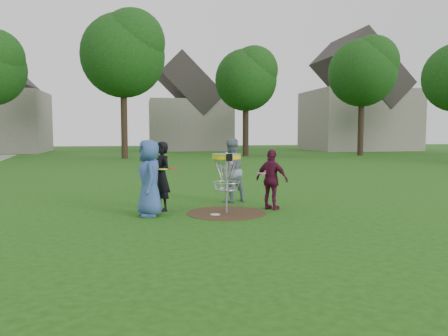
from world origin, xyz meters
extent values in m
plane|color=#19470F|center=(0.00, 0.00, 0.00)|extent=(100.00, 100.00, 0.00)
cylinder|color=#47331E|center=(0.00, 0.00, 0.00)|extent=(1.80, 1.80, 0.01)
imported|color=#33518E|center=(-1.71, 0.00, 0.83)|extent=(0.62, 0.87, 1.66)
imported|color=black|center=(-1.43, 0.60, 0.80)|extent=(0.61, 0.70, 1.61)
imported|color=gray|center=(0.42, 1.58, 0.83)|extent=(0.98, 0.88, 1.66)
imported|color=#54132D|center=(1.14, 0.26, 0.71)|extent=(0.82, 0.85, 1.42)
cylinder|color=silver|center=(-0.29, -0.17, 0.01)|extent=(0.22, 0.22, 0.02)
cylinder|color=#9EA0A5|center=(0.00, 0.00, 0.69)|extent=(0.05, 0.05, 1.38)
cylinder|color=#D5C50B|center=(0.00, 0.00, 1.28)|extent=(0.64, 0.64, 0.10)
cylinder|color=#9EA0A5|center=(0.00, 0.00, 1.34)|extent=(0.66, 0.66, 0.01)
cube|color=black|center=(0.00, -0.33, 1.28)|extent=(0.14, 0.02, 0.16)
torus|color=#9EA0A5|center=(0.00, 0.00, 0.70)|extent=(0.62, 0.62, 0.02)
torus|color=#9EA0A5|center=(0.00, 0.00, 0.54)|extent=(0.50, 0.50, 0.02)
cylinder|color=#9EA0A5|center=(0.00, 0.00, 0.53)|extent=(0.44, 0.44, 0.01)
cylinder|color=#D6F51B|center=(-1.43, 0.00, 1.02)|extent=(0.22, 0.22, 0.02)
cylinder|color=red|center=(-1.17, 0.49, 0.99)|extent=(0.22, 0.22, 0.02)
cylinder|color=#F340C8|center=(0.35, 1.31, 1.02)|extent=(0.22, 0.22, 0.02)
cylinder|color=#FF43C0|center=(0.87, 0.20, 0.87)|extent=(0.22, 0.22, 0.02)
cylinder|color=#38281C|center=(-3.00, 21.50, 2.31)|extent=(0.46, 0.46, 4.62)
sphere|color=#164211|center=(-3.00, 21.50, 7.04)|extent=(5.72, 5.72, 5.72)
cylinder|color=#38281C|center=(6.00, 23.00, 1.89)|extent=(0.46, 0.46, 3.78)
sphere|color=#164211|center=(6.00, 23.00, 5.76)|extent=(4.68, 4.68, 4.68)
cylinder|color=#38281C|center=(15.00, 22.00, 2.10)|extent=(0.46, 0.46, 4.20)
sphere|color=#164211|center=(15.00, 22.00, 6.40)|extent=(5.20, 5.20, 5.20)
cube|color=gray|center=(3.00, 35.00, 2.50)|extent=(8.00, 7.00, 5.00)
cube|color=#2D2826|center=(3.00, 35.00, 6.44)|extent=(6.11, 7.14, 6.11)
cube|color=gray|center=(20.00, 32.00, 3.00)|extent=(10.00, 8.00, 6.00)
cube|color=#2D2826|center=(20.00, 32.00, 7.80)|extent=(7.64, 8.16, 7.64)
camera|label=1|loc=(-1.87, -9.56, 1.83)|focal=35.00mm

